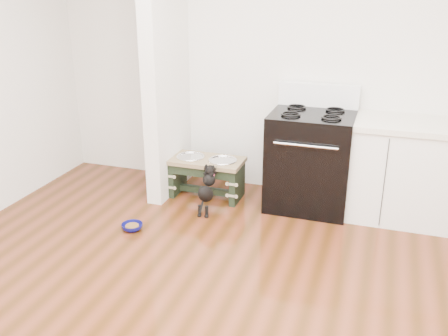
% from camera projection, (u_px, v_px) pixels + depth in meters
% --- Properties ---
extents(room_shell, '(5.00, 5.00, 5.00)m').
position_uv_depth(room_shell, '(202.00, 77.00, 2.45)').
color(room_shell, silver).
rests_on(room_shell, ground).
extents(partition_wall, '(0.15, 0.80, 2.70)m').
position_uv_depth(partition_wall, '(166.00, 59.00, 4.75)').
color(partition_wall, silver).
rests_on(partition_wall, ground).
extents(oven_range, '(0.76, 0.69, 1.14)m').
position_uv_depth(oven_range, '(310.00, 159.00, 4.69)').
color(oven_range, black).
rests_on(oven_range, ground).
extents(cabinet_run, '(1.24, 0.64, 0.91)m').
position_uv_depth(cabinet_run, '(421.00, 173.00, 4.43)').
color(cabinet_run, white).
rests_on(cabinet_run, ground).
extents(dog_feeder, '(0.73, 0.39, 0.42)m').
position_uv_depth(dog_feeder, '(206.00, 170.00, 4.96)').
color(dog_feeder, black).
rests_on(dog_feeder, ground).
extents(puppy, '(0.13, 0.38, 0.44)m').
position_uv_depth(puppy, '(207.00, 188.00, 4.64)').
color(puppy, black).
rests_on(puppy, ground).
extents(floor_bowl, '(0.22, 0.22, 0.06)m').
position_uv_depth(floor_bowl, '(132.00, 227.00, 4.37)').
color(floor_bowl, '#0C0C54').
rests_on(floor_bowl, ground).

